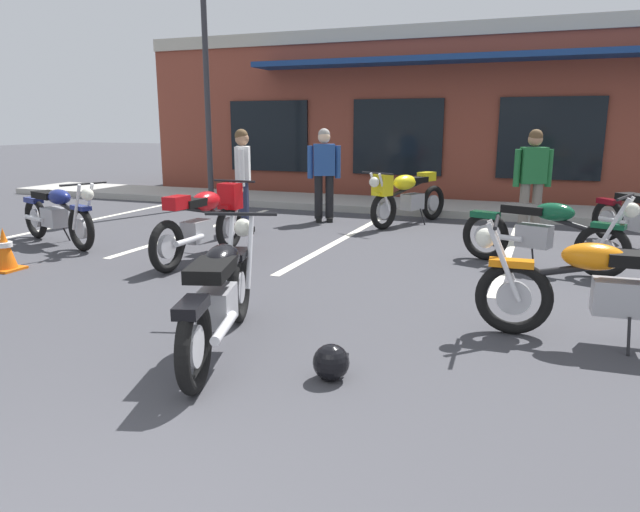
{
  "coord_description": "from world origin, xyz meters",
  "views": [
    {
      "loc": [
        1.7,
        -1.05,
        1.76
      ],
      "look_at": [
        -0.25,
        3.95,
        0.55
      ],
      "focal_mm": 33.06,
      "sensor_mm": 36.0,
      "label": 1
    }
  ],
  "objects_px": {
    "motorcycle_black_cruiser": "(543,232)",
    "person_by_back_row": "(532,176)",
    "motorcycle_green_cafe_racer": "(606,289)",
    "helmet_on_pavement": "(331,362)",
    "traffic_cone": "(5,249)",
    "motorcycle_blue_standard": "(406,195)",
    "motorcycle_orange_scrambler": "(57,214)",
    "motorcycle_cream_vintage": "(205,219)",
    "motorcycle_foreground_classic": "(220,294)",
    "person_in_black_shirt": "(243,175)",
    "person_in_shorts_foreground": "(324,169)",
    "parking_lot_lamp_post": "(203,59)"
  },
  "relations": [
    {
      "from": "motorcycle_black_cruiser",
      "to": "person_by_back_row",
      "type": "xyz_separation_m",
      "value": [
        -0.23,
        2.23,
        0.49
      ]
    },
    {
      "from": "motorcycle_green_cafe_racer",
      "to": "person_by_back_row",
      "type": "distance_m",
      "value": 4.83
    },
    {
      "from": "helmet_on_pavement",
      "to": "traffic_cone",
      "type": "distance_m",
      "value": 5.05
    },
    {
      "from": "motorcycle_blue_standard",
      "to": "motorcycle_orange_scrambler",
      "type": "bearing_deg",
      "value": -141.09
    },
    {
      "from": "motorcycle_blue_standard",
      "to": "motorcycle_cream_vintage",
      "type": "xyz_separation_m",
      "value": [
        -1.86,
        -3.54,
        0.0
      ]
    },
    {
      "from": "motorcycle_cream_vintage",
      "to": "motorcycle_black_cruiser",
      "type": "bearing_deg",
      "value": 13.71
    },
    {
      "from": "motorcycle_foreground_classic",
      "to": "person_in_black_shirt",
      "type": "xyz_separation_m",
      "value": [
        -2.3,
        4.62,
        0.49
      ]
    },
    {
      "from": "motorcycle_foreground_classic",
      "to": "person_in_shorts_foreground",
      "type": "relative_size",
      "value": 1.22
    },
    {
      "from": "person_by_back_row",
      "to": "person_in_shorts_foreground",
      "type": "bearing_deg",
      "value": 177.6
    },
    {
      "from": "motorcycle_green_cafe_racer",
      "to": "motorcycle_orange_scrambler",
      "type": "distance_m",
      "value": 7.37
    },
    {
      "from": "motorcycle_foreground_classic",
      "to": "person_in_shorts_foreground",
      "type": "xyz_separation_m",
      "value": [
        -1.49,
        6.16,
        0.49
      ]
    },
    {
      "from": "motorcycle_orange_scrambler",
      "to": "person_in_shorts_foreground",
      "type": "bearing_deg",
      "value": 49.44
    },
    {
      "from": "person_by_back_row",
      "to": "motorcycle_foreground_classic",
      "type": "bearing_deg",
      "value": -108.97
    },
    {
      "from": "helmet_on_pavement",
      "to": "parking_lot_lamp_post",
      "type": "height_order",
      "value": "parking_lot_lamp_post"
    },
    {
      "from": "parking_lot_lamp_post",
      "to": "person_by_back_row",
      "type": "bearing_deg",
      "value": -8.88
    },
    {
      "from": "motorcycle_cream_vintage",
      "to": "person_by_back_row",
      "type": "height_order",
      "value": "person_by_back_row"
    },
    {
      "from": "motorcycle_black_cruiser",
      "to": "motorcycle_orange_scrambler",
      "type": "height_order",
      "value": "same"
    },
    {
      "from": "motorcycle_blue_standard",
      "to": "motorcycle_cream_vintage",
      "type": "relative_size",
      "value": 0.94
    },
    {
      "from": "motorcycle_blue_standard",
      "to": "motorcycle_green_cafe_racer",
      "type": "relative_size",
      "value": 0.94
    },
    {
      "from": "motorcycle_orange_scrambler",
      "to": "motorcycle_cream_vintage",
      "type": "distance_m",
      "value": 2.53
    },
    {
      "from": "person_by_back_row",
      "to": "motorcycle_green_cafe_racer",
      "type": "bearing_deg",
      "value": -81.03
    },
    {
      "from": "person_in_shorts_foreground",
      "to": "helmet_on_pavement",
      "type": "bearing_deg",
      "value": -68.66
    },
    {
      "from": "person_by_back_row",
      "to": "motorcycle_orange_scrambler",
      "type": "bearing_deg",
      "value": -153.3
    },
    {
      "from": "person_in_black_shirt",
      "to": "parking_lot_lamp_post",
      "type": "distance_m",
      "value": 3.87
    },
    {
      "from": "motorcycle_foreground_classic",
      "to": "helmet_on_pavement",
      "type": "xyz_separation_m",
      "value": [
        1.0,
        -0.21,
        -0.33
      ]
    },
    {
      "from": "motorcycle_black_cruiser",
      "to": "motorcycle_orange_scrambler",
      "type": "xyz_separation_m",
      "value": [
        -6.69,
        -1.02,
        0.0
      ]
    },
    {
      "from": "motorcycle_black_cruiser",
      "to": "person_in_black_shirt",
      "type": "bearing_deg",
      "value": 169.68
    },
    {
      "from": "motorcycle_cream_vintage",
      "to": "traffic_cone",
      "type": "bearing_deg",
      "value": -143.19
    },
    {
      "from": "motorcycle_cream_vintage",
      "to": "person_in_black_shirt",
      "type": "distance_m",
      "value": 1.95
    },
    {
      "from": "helmet_on_pavement",
      "to": "traffic_cone",
      "type": "xyz_separation_m",
      "value": [
        -4.81,
        1.52,
        0.13
      ]
    },
    {
      "from": "motorcycle_green_cafe_racer",
      "to": "person_in_shorts_foreground",
      "type": "distance_m",
      "value": 6.54
    },
    {
      "from": "person_in_black_shirt",
      "to": "parking_lot_lamp_post",
      "type": "height_order",
      "value": "parking_lot_lamp_post"
    },
    {
      "from": "motorcycle_blue_standard",
      "to": "person_in_shorts_foreground",
      "type": "distance_m",
      "value": 1.55
    },
    {
      "from": "helmet_on_pavement",
      "to": "traffic_cone",
      "type": "relative_size",
      "value": 0.49
    },
    {
      "from": "motorcycle_black_cruiser",
      "to": "motorcycle_green_cafe_racer",
      "type": "xyz_separation_m",
      "value": [
        0.52,
        -2.52,
        0.0
      ]
    },
    {
      "from": "motorcycle_orange_scrambler",
      "to": "person_by_back_row",
      "type": "relative_size",
      "value": 1.21
    },
    {
      "from": "motorcycle_cream_vintage",
      "to": "motorcycle_green_cafe_racer",
      "type": "bearing_deg",
      "value": -17.77
    },
    {
      "from": "motorcycle_blue_standard",
      "to": "motorcycle_green_cafe_racer",
      "type": "distance_m",
      "value": 5.78
    },
    {
      "from": "motorcycle_black_cruiser",
      "to": "person_by_back_row",
      "type": "bearing_deg",
      "value": 95.87
    },
    {
      "from": "motorcycle_green_cafe_racer",
      "to": "helmet_on_pavement",
      "type": "bearing_deg",
      "value": -140.99
    },
    {
      "from": "motorcycle_black_cruiser",
      "to": "motorcycle_cream_vintage",
      "type": "xyz_separation_m",
      "value": [
        -4.17,
        -1.02,
        0.07
      ]
    },
    {
      "from": "motorcycle_black_cruiser",
      "to": "traffic_cone",
      "type": "distance_m",
      "value": 6.59
    },
    {
      "from": "parking_lot_lamp_post",
      "to": "helmet_on_pavement",
      "type": "bearing_deg",
      "value": -52.89
    },
    {
      "from": "helmet_on_pavement",
      "to": "motorcycle_blue_standard",
      "type": "bearing_deg",
      "value": 98.79
    },
    {
      "from": "motorcycle_foreground_classic",
      "to": "motorcycle_orange_scrambler",
      "type": "distance_m",
      "value": 5.19
    },
    {
      "from": "motorcycle_foreground_classic",
      "to": "person_by_back_row",
      "type": "bearing_deg",
      "value": 71.03
    },
    {
      "from": "motorcycle_foreground_classic",
      "to": "traffic_cone",
      "type": "xyz_separation_m",
      "value": [
        -3.81,
        1.31,
        -0.2
      ]
    },
    {
      "from": "motorcycle_blue_standard",
      "to": "person_by_back_row",
      "type": "distance_m",
      "value": 2.14
    },
    {
      "from": "person_in_shorts_foreground",
      "to": "traffic_cone",
      "type": "height_order",
      "value": "person_in_shorts_foreground"
    },
    {
      "from": "motorcycle_black_cruiser",
      "to": "parking_lot_lamp_post",
      "type": "height_order",
      "value": "parking_lot_lamp_post"
    }
  ]
}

